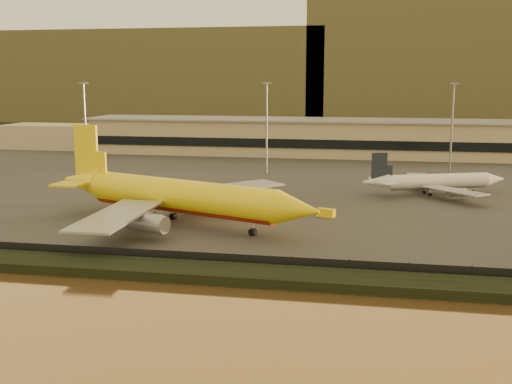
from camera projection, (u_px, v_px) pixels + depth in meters
ground at (241, 246)px, 103.51m from camera, size 900.00×900.00×0.00m
embankment at (214, 273)px, 86.96m from camera, size 320.00×7.00×1.40m
tarmac at (307, 167)px, 195.30m from camera, size 320.00×220.00×0.20m
perimeter_fence at (221, 261)px, 90.72m from camera, size 300.00×0.05×2.20m
terminal_building at (276, 137)px, 226.47m from camera, size 202.00×25.00×12.60m
apron_light_masts at (356, 120)px, 170.41m from camera, size 152.20×12.20×25.40m
distant_hills at (319, 71)px, 430.47m from camera, size 470.00×160.00×70.00m
dhl_cargo_jet at (177, 196)px, 117.45m from camera, size 56.38×53.45×17.44m
white_narrowbody_jet at (435, 182)px, 147.82m from camera, size 33.60×31.72×10.05m
gse_vehicle_yellow at (326, 213)px, 124.62m from camera, size 3.83×2.60×1.58m
gse_vehicle_white at (149, 199)px, 137.06m from camera, size 4.75×2.79×2.00m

